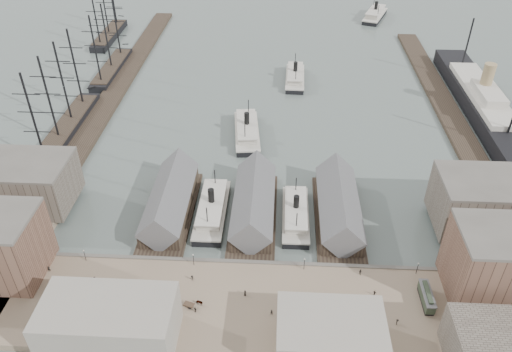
# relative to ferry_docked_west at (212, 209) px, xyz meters

# --- Properties ---
(ground) EXTENTS (900.00, 900.00, 0.00)m
(ground) POSITION_rel_ferry_docked_west_xyz_m (13.00, -16.69, -2.47)
(ground) COLOR #525F5A
(ground) RESTS_ON ground
(quay) EXTENTS (180.00, 30.00, 2.00)m
(quay) POSITION_rel_ferry_docked_west_xyz_m (13.00, -36.69, -1.47)
(quay) COLOR #826E58
(quay) RESTS_ON ground
(seawall) EXTENTS (180.00, 1.20, 2.30)m
(seawall) POSITION_rel_ferry_docked_west_xyz_m (13.00, -21.89, -1.32)
(seawall) COLOR #59544C
(seawall) RESTS_ON ground
(west_wharf) EXTENTS (10.00, 220.00, 1.60)m
(west_wharf) POSITION_rel_ferry_docked_west_xyz_m (-55.00, 83.31, -1.67)
(west_wharf) COLOR #2D231C
(west_wharf) RESTS_ON ground
(east_wharf) EXTENTS (10.00, 180.00, 1.60)m
(east_wharf) POSITION_rel_ferry_docked_west_xyz_m (91.00, 73.31, -1.67)
(east_wharf) COLOR #2D231C
(east_wharf) RESTS_ON ground
(ferry_shed_west) EXTENTS (14.00, 42.00, 12.60)m
(ferry_shed_west) POSITION_rel_ferry_docked_west_xyz_m (-13.00, 0.19, 2.17)
(ferry_shed_west) COLOR #2D231C
(ferry_shed_west) RESTS_ON ground
(ferry_shed_center) EXTENTS (14.00, 42.00, 12.60)m
(ferry_shed_center) POSITION_rel_ferry_docked_west_xyz_m (13.00, 0.19, 2.17)
(ferry_shed_center) COLOR #2D231C
(ferry_shed_center) RESTS_ON ground
(ferry_shed_east) EXTENTS (14.00, 42.00, 12.60)m
(ferry_shed_east) POSITION_rel_ferry_docked_west_xyz_m (39.00, 0.19, 2.17)
(ferry_shed_east) COLOR #2D231C
(ferry_shed_east) RESTS_ON ground
(warehouse_west_back) EXTENTS (26.00, 20.00, 14.00)m
(warehouse_west_back) POSITION_rel_ferry_docked_west_xyz_m (-57.00, 1.31, 6.53)
(warehouse_west_back) COLOR #60564C
(warehouse_west_back) RESTS_ON west_land
(warehouse_east_back) EXTENTS (28.00, 20.00, 15.00)m
(warehouse_east_back) POSITION_rel_ferry_docked_west_xyz_m (81.00, -1.69, 7.03)
(warehouse_east_back) COLOR #60564C
(warehouse_east_back) RESTS_ON east_land
(street_bldg_center) EXTENTS (24.00, 16.00, 10.00)m
(street_bldg_center) POSITION_rel_ferry_docked_west_xyz_m (33.00, -48.69, 4.53)
(street_bldg_center) COLOR gray
(street_bldg_center) RESTS_ON quay
(street_bldg_west) EXTENTS (30.00, 16.00, 12.00)m
(street_bldg_west) POSITION_rel_ferry_docked_west_xyz_m (-17.00, -48.69, 5.53)
(street_bldg_west) COLOR gray
(street_bldg_west) RESTS_ON quay
(street_bldg_east) EXTENTS (18.00, 14.00, 11.00)m
(street_bldg_east) POSITION_rel_ferry_docked_west_xyz_m (68.00, -49.69, 5.03)
(street_bldg_east) COLOR #60564C
(street_bldg_east) RESTS_ON quay
(lamp_post_far_w) EXTENTS (0.44, 0.44, 3.92)m
(lamp_post_far_w) POSITION_rel_ferry_docked_west_xyz_m (-32.00, -23.69, 2.24)
(lamp_post_far_w) COLOR black
(lamp_post_far_w) RESTS_ON quay
(lamp_post_near_w) EXTENTS (0.44, 0.44, 3.92)m
(lamp_post_near_w) POSITION_rel_ferry_docked_west_xyz_m (-2.00, -23.69, 2.24)
(lamp_post_near_w) COLOR black
(lamp_post_near_w) RESTS_ON quay
(lamp_post_near_e) EXTENTS (0.44, 0.44, 3.92)m
(lamp_post_near_e) POSITION_rel_ferry_docked_west_xyz_m (28.00, -23.69, 2.24)
(lamp_post_near_e) COLOR black
(lamp_post_near_e) RESTS_ON quay
(lamp_post_far_e) EXTENTS (0.44, 0.44, 3.92)m
(lamp_post_far_e) POSITION_rel_ferry_docked_west_xyz_m (58.00, -23.69, 2.24)
(lamp_post_far_e) COLOR black
(lamp_post_far_e) RESTS_ON quay
(ferry_docked_west) EXTENTS (8.85, 29.51, 10.54)m
(ferry_docked_west) POSITION_rel_ferry_docked_west_xyz_m (0.00, 0.00, 0.00)
(ferry_docked_west) COLOR black
(ferry_docked_west) RESTS_ON ground
(ferry_docked_east) EXTENTS (8.08, 26.92, 9.61)m
(ferry_docked_east) POSITION_rel_ferry_docked_west_xyz_m (26.00, -0.75, -0.22)
(ferry_docked_east) COLOR black
(ferry_docked_east) RESTS_ON ground
(ferry_open_near) EXTENTS (12.33, 31.23, 10.87)m
(ferry_open_near) POSITION_rel_ferry_docked_west_xyz_m (7.53, 48.39, 0.08)
(ferry_open_near) COLOR black
(ferry_open_near) RESTS_ON ground
(ferry_open_mid) EXTENTS (9.24, 28.75, 10.20)m
(ferry_open_mid) POSITION_rel_ferry_docked_west_xyz_m (26.77, 99.98, -0.08)
(ferry_open_mid) COLOR black
(ferry_open_mid) RESTS_ON ground
(ferry_open_far) EXTENTS (19.60, 32.36, 11.09)m
(ferry_open_far) POSITION_rel_ferry_docked_west_xyz_m (77.31, 194.82, 0.13)
(ferry_open_far) COLOR black
(ferry_open_far) RESTS_ON ground
(sailing_ship_near) EXTENTS (8.56, 58.94, 35.18)m
(sailing_ship_near) POSITION_rel_ferry_docked_west_xyz_m (-63.50, 45.95, 0.11)
(sailing_ship_near) COLOR black
(sailing_ship_near) RESTS_ON ground
(sailing_ship_mid) EXTENTS (8.11, 46.88, 33.36)m
(sailing_ship_mid) POSITION_rel_ferry_docked_west_xyz_m (-62.63, 105.34, -0.08)
(sailing_ship_mid) COLOR black
(sailing_ship_mid) RESTS_ON ground
(sailing_ship_far) EXTENTS (8.20, 45.57, 33.72)m
(sailing_ship_far) POSITION_rel_ferry_docked_west_xyz_m (-77.74, 151.73, -0.03)
(sailing_ship_far) COLOR black
(sailing_ship_far) RESTS_ON ground
(ocean_steamer) EXTENTS (14.15, 103.42, 20.68)m
(ocean_steamer) POSITION_rel_ferry_docked_west_xyz_m (105.00, 75.56, 1.98)
(ocean_steamer) COLOR black
(ocean_steamer) RESTS_ON ground
(tram) EXTENTS (2.56, 9.54, 3.39)m
(tram) POSITION_rel_ferry_docked_west_xyz_m (58.31, -33.38, 1.27)
(tram) COLOR black
(tram) RESTS_ON quay
(horse_cart_left) EXTENTS (4.80, 2.66, 1.55)m
(horse_cart_left) POSITION_rel_ferry_docked_west_xyz_m (-28.43, -31.42, 0.33)
(horse_cart_left) COLOR black
(horse_cart_left) RESTS_ON quay
(horse_cart_center) EXTENTS (5.06, 2.58, 1.72)m
(horse_cart_center) POSITION_rel_ferry_docked_west_xyz_m (0.93, -37.68, 0.38)
(horse_cart_center) COLOR black
(horse_cart_center) RESTS_ON quay
(horse_cart_right) EXTENTS (4.55, 1.58, 1.44)m
(horse_cart_right) POSITION_rel_ferry_docked_west_xyz_m (25.86, -38.93, 0.29)
(horse_cart_right) COLOR black
(horse_cart_right) RESTS_ON quay
(pedestrian_0) EXTENTS (0.77, 0.65, 1.81)m
(pedestrian_0) POSITION_rel_ferry_docked_west_xyz_m (-40.43, -28.21, 0.43)
(pedestrian_0) COLOR black
(pedestrian_0) RESTS_ON quay
(pedestrian_1) EXTENTS (1.01, 0.88, 1.77)m
(pedestrian_1) POSITION_rel_ferry_docked_west_xyz_m (-34.05, -40.60, 0.42)
(pedestrian_1) COLOR black
(pedestrian_1) RESTS_ON quay
(pedestrian_2) EXTENTS (1.07, 0.64, 1.62)m
(pedestrian_2) POSITION_rel_ferry_docked_west_xyz_m (-1.54, -29.29, 0.34)
(pedestrian_2) COLOR black
(pedestrian_2) RESTS_ON quay
(pedestrian_3) EXTENTS (0.99, 0.78, 1.57)m
(pedestrian_3) POSITION_rel_ferry_docked_west_xyz_m (0.85, -39.59, 0.31)
(pedestrian_3) COLOR black
(pedestrian_3) RESTS_ON quay
(pedestrian_4) EXTENTS (0.88, 1.00, 1.73)m
(pedestrian_4) POSITION_rel_ferry_docked_west_xyz_m (12.77, -33.68, 0.39)
(pedestrian_4) COLOR black
(pedestrian_4) RESTS_ON quay
(pedestrian_5) EXTENTS (0.72, 0.60, 1.71)m
(pedestrian_5) POSITION_rel_ferry_docked_west_xyz_m (19.69, -39.39, 0.38)
(pedestrian_5) COLOR black
(pedestrian_5) RESTS_ON quay
(pedestrian_6) EXTENTS (1.00, 1.02, 1.66)m
(pedestrian_6) POSITION_rel_ferry_docked_west_xyz_m (42.98, -24.69, 0.36)
(pedestrian_6) COLOR black
(pedestrian_6) RESTS_ON quay
(pedestrian_7) EXTENTS (0.99, 1.26, 1.72)m
(pedestrian_7) POSITION_rel_ferry_docked_west_xyz_m (49.94, -40.68, 0.39)
(pedestrian_7) COLOR black
(pedestrian_7) RESTS_ON quay
(pedestrian_8) EXTENTS (1.05, 0.81, 1.66)m
(pedestrian_8) POSITION_rel_ferry_docked_west_xyz_m (45.77, -31.86, 0.36)
(pedestrian_8) COLOR black
(pedestrian_8) RESTS_ON quay
(pedestrian_9) EXTENTS (0.66, 0.88, 1.64)m
(pedestrian_9) POSITION_rel_ferry_docked_west_xyz_m (64.60, -39.83, 0.35)
(pedestrian_9) COLOR black
(pedestrian_9) RESTS_ON quay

